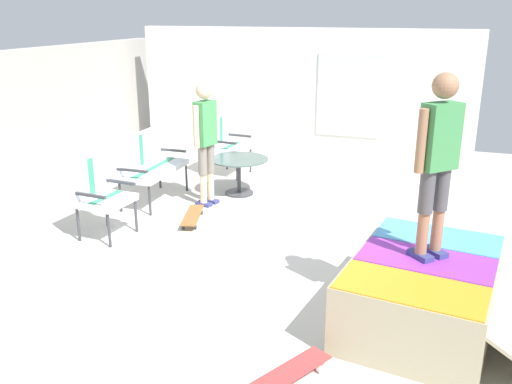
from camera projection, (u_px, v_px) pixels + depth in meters
The scene contains 11 objects.
ground_plane at pixel (255, 252), 6.71m from camera, with size 12.00×12.00×0.10m, color beige.
house_facade at pixel (300, 99), 9.86m from camera, with size 0.23×6.00×2.45m.
skate_ramp at pixel (427, 292), 4.99m from camera, with size 2.03×2.26×0.64m.
patio_bench at pixel (147, 161), 8.19m from camera, with size 1.26×0.56×1.02m.
patio_chair_near_house at pixel (226, 140), 9.52m from camera, with size 0.66×0.60×1.02m.
patio_chair_by_wall at pixel (98, 189), 6.89m from camera, with size 0.66×0.60×1.02m.
patio_table at pixel (239, 169), 8.53m from camera, with size 0.90×0.90×0.57m.
person_watching at pixel (205, 134), 7.87m from camera, with size 0.47×0.30×1.80m.
person_skater at pixel (438, 155), 4.67m from camera, with size 0.37×0.37×1.62m.
skateboard_by_bench at pixel (193, 216), 7.50m from camera, with size 0.82×0.42×0.10m.
skateboard_spare at pixel (288, 374), 4.25m from camera, with size 0.80×0.55×0.10m.
Camera 1 is at (-5.79, -2.04, 2.74)m, focal length 38.84 mm.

